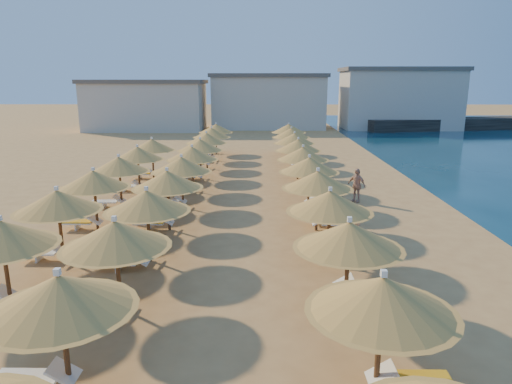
{
  "coord_description": "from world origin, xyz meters",
  "views": [
    {
      "loc": [
        0.04,
        -16.88,
        6.43
      ],
      "look_at": [
        -0.21,
        4.0,
        1.3
      ],
      "focal_mm": 32.0,
      "sensor_mm": 36.0,
      "label": 1
    }
  ],
  "objects_px": {
    "parasol_row_west": "(182,165)",
    "beachgoer_b": "(338,207)",
    "parasol_row_east": "(309,166)",
    "jetty": "(471,123)",
    "beachgoer_c": "(356,185)",
    "beachgoer_a": "(354,242)"
  },
  "relations": [
    {
      "from": "beachgoer_a",
      "to": "beachgoer_b",
      "type": "relative_size",
      "value": 0.89
    },
    {
      "from": "jetty",
      "to": "beachgoer_c",
      "type": "height_order",
      "value": "beachgoer_c"
    },
    {
      "from": "parasol_row_east",
      "to": "beachgoer_a",
      "type": "height_order",
      "value": "parasol_row_east"
    },
    {
      "from": "parasol_row_west",
      "to": "beachgoer_a",
      "type": "height_order",
      "value": "parasol_row_west"
    },
    {
      "from": "beachgoer_c",
      "to": "beachgoer_a",
      "type": "relative_size",
      "value": 1.13
    },
    {
      "from": "parasol_row_west",
      "to": "beachgoer_a",
      "type": "bearing_deg",
      "value": -44.59
    },
    {
      "from": "parasol_row_east",
      "to": "beachgoer_c",
      "type": "relative_size",
      "value": 21.15
    },
    {
      "from": "parasol_row_west",
      "to": "beachgoer_c",
      "type": "relative_size",
      "value": 21.15
    },
    {
      "from": "beachgoer_c",
      "to": "beachgoer_b",
      "type": "distance_m",
      "value": 4.73
    },
    {
      "from": "jetty",
      "to": "parasol_row_west",
      "type": "distance_m",
      "value": 51.22
    },
    {
      "from": "parasol_row_east",
      "to": "beachgoer_b",
      "type": "relative_size",
      "value": 21.27
    },
    {
      "from": "beachgoer_a",
      "to": "beachgoer_b",
      "type": "height_order",
      "value": "beachgoer_b"
    },
    {
      "from": "jetty",
      "to": "parasol_row_east",
      "type": "distance_m",
      "value": 47.39
    },
    {
      "from": "parasol_row_east",
      "to": "beachgoer_a",
      "type": "xyz_separation_m",
      "value": [
        0.91,
        -7.27,
        -1.41
      ]
    },
    {
      "from": "parasol_row_west",
      "to": "beachgoer_b",
      "type": "xyz_separation_m",
      "value": [
        7.48,
        -3.11,
        -1.31
      ]
    },
    {
      "from": "beachgoer_b",
      "to": "beachgoer_a",
      "type": "bearing_deg",
      "value": -32.02
    },
    {
      "from": "parasol_row_west",
      "to": "beachgoer_b",
      "type": "relative_size",
      "value": 21.27
    },
    {
      "from": "parasol_row_west",
      "to": "beachgoer_a",
      "type": "xyz_separation_m",
      "value": [
        7.38,
        -7.27,
        -1.41
      ]
    },
    {
      "from": "parasol_row_west",
      "to": "beachgoer_a",
      "type": "relative_size",
      "value": 23.85
    },
    {
      "from": "jetty",
      "to": "parasol_row_east",
      "type": "bearing_deg",
      "value": -135.31
    },
    {
      "from": "beachgoer_c",
      "to": "beachgoer_b",
      "type": "xyz_separation_m",
      "value": [
        -1.71,
        -4.41,
        -0.01
      ]
    },
    {
      "from": "parasol_row_east",
      "to": "beachgoer_a",
      "type": "distance_m",
      "value": 7.46
    }
  ]
}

